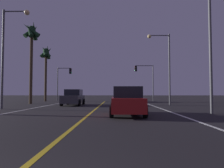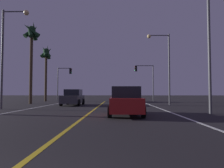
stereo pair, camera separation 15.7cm
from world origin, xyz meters
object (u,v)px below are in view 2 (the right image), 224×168
(car_ahead_far, at_px, (121,96))
(palm_tree_left_far, at_px, (46,57))
(street_lamp_right_near, at_px, (199,29))
(street_lamp_left_mid, at_px, (8,46))
(palm_tree_left_mid, at_px, (32,39))
(car_lead_same_lane, at_px, (125,101))
(traffic_light_near_right, at_px, (144,75))
(car_oncoming, at_px, (73,98))
(street_lamp_right_far, at_px, (164,59))
(traffic_light_near_left, at_px, (64,77))

(car_ahead_far, bearing_deg, palm_tree_left_far, 81.94)
(street_lamp_right_near, xyz_separation_m, palm_tree_left_far, (-16.32, 18.47, 1.58))
(car_ahead_far, height_order, street_lamp_left_mid, street_lamp_left_mid)
(palm_tree_left_far, bearing_deg, palm_tree_left_mid, -84.54)
(palm_tree_left_mid, height_order, palm_tree_left_far, palm_tree_left_mid)
(car_lead_same_lane, height_order, palm_tree_left_mid, palm_tree_left_mid)
(street_lamp_right_near, bearing_deg, palm_tree_left_far, -48.53)
(traffic_light_near_right, bearing_deg, car_lead_same_lane, 78.89)
(street_lamp_right_near, height_order, palm_tree_left_far, palm_tree_left_far)
(car_oncoming, distance_m, palm_tree_left_far, 13.11)
(palm_tree_left_mid, bearing_deg, car_ahead_far, 26.09)
(car_lead_same_lane, relative_size, palm_tree_left_far, 0.49)
(street_lamp_right_near, height_order, street_lamp_right_far, street_lamp_right_near)
(street_lamp_right_near, relative_size, street_lamp_right_far, 1.07)
(car_lead_same_lane, xyz_separation_m, street_lamp_right_near, (4.71, 0.63, 4.57))
(car_lead_same_lane, relative_size, street_lamp_right_near, 0.51)
(car_lead_same_lane, xyz_separation_m, traffic_light_near_left, (-8.81, 19.57, 3.07))
(traffic_light_near_right, relative_size, palm_tree_left_mid, 0.56)
(traffic_light_near_left, bearing_deg, car_oncoming, -70.47)
(street_lamp_right_near, relative_size, palm_tree_left_mid, 0.85)
(street_lamp_right_near, bearing_deg, car_oncoming, -41.61)
(palm_tree_left_far, bearing_deg, car_oncoming, -56.46)
(car_oncoming, height_order, palm_tree_left_far, palm_tree_left_far)
(car_lead_same_lane, bearing_deg, traffic_light_near_right, -11.11)
(street_lamp_right_near, bearing_deg, traffic_light_near_right, -87.39)
(street_lamp_right_near, height_order, palm_tree_left_mid, palm_tree_left_mid)
(traffic_light_near_left, height_order, palm_tree_left_far, palm_tree_left_far)
(car_oncoming, relative_size, traffic_light_near_right, 0.76)
(car_ahead_far, distance_m, palm_tree_left_far, 13.37)
(street_lamp_right_near, xyz_separation_m, palm_tree_left_mid, (-15.64, 11.38, 2.55))
(car_ahead_far, bearing_deg, traffic_light_near_right, -60.05)
(car_lead_same_lane, distance_m, street_lamp_left_mid, 11.29)
(street_lamp_left_mid, relative_size, palm_tree_left_far, 0.94)
(car_lead_same_lane, relative_size, street_lamp_right_far, 0.54)
(street_lamp_right_near, distance_m, palm_tree_left_far, 24.70)
(car_lead_same_lane, height_order, street_lamp_right_far, street_lamp_right_far)
(car_oncoming, height_order, street_lamp_right_far, street_lamp_right_far)
(palm_tree_left_mid, bearing_deg, street_lamp_right_near, -36.03)
(car_oncoming, bearing_deg, car_lead_same_lane, 28.93)
(traffic_light_near_left, bearing_deg, palm_tree_left_mid, -105.74)
(car_oncoming, height_order, street_lamp_left_mid, street_lamp_left_mid)
(traffic_light_near_right, relative_size, street_lamp_left_mid, 0.68)
(street_lamp_right_far, distance_m, palm_tree_left_mid, 16.04)
(street_lamp_left_mid, xyz_separation_m, street_lamp_right_far, (14.26, 6.17, -0.16))
(car_oncoming, xyz_separation_m, traffic_light_near_left, (-3.59, 10.12, 3.07))
(car_lead_same_lane, height_order, traffic_light_near_right, traffic_light_near_right)
(car_lead_same_lane, xyz_separation_m, palm_tree_left_mid, (-10.94, 12.01, 7.11))
(car_lead_same_lane, distance_m, street_lamp_right_far, 12.17)
(traffic_light_near_right, distance_m, street_lamp_right_far, 9.29)
(car_oncoming, relative_size, street_lamp_left_mid, 0.52)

